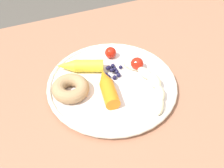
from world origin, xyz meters
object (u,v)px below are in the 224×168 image
carrot_orange (107,87)px  plate (112,85)px  donut (70,88)px  tomato_near (137,64)px  carrot_yellow (80,66)px  banana (151,82)px  tomato_mid (111,53)px  dining_table (122,107)px  blueberry_pile (113,71)px

carrot_orange → plate: bearing=-133.9°
donut → tomato_near: size_ratio=2.65×
carrot_orange → carrot_yellow: size_ratio=0.97×
carrot_yellow → tomato_near: tomato_near is taller
banana → tomato_mid: bearing=-70.5°
dining_table → banana: size_ratio=5.90×
banana → tomato_near: bearing=-86.9°
plate → banana: size_ratio=1.62×
carrot_yellow → blueberry_pile: size_ratio=2.20×
blueberry_pile → carrot_orange: bearing=56.5°
carrot_orange → tomato_near: same height
tomato_near → carrot_orange: bearing=25.8°
carrot_yellow → donut: same height
blueberry_pile → tomato_mid: tomato_mid is taller
plate → donut: donut is taller
tomato_near → tomato_mid: size_ratio=1.10×
banana → tomato_mid: tomato_mid is taller
plate → banana: (-0.09, 0.04, 0.02)m
dining_table → tomato_near: tomato_near is taller
donut → blueberry_pile: 0.13m
carrot_orange → carrot_yellow: carrot_orange is taller
plate → carrot_yellow: (0.06, -0.08, 0.02)m
carrot_yellow → tomato_near: bearing=160.7°
tomato_near → tomato_mid: 0.09m
blueberry_pile → tomato_near: bearing=173.1°
banana → tomato_mid: size_ratio=6.45×
tomato_mid → plate: bearing=70.0°
blueberry_pile → tomato_mid: bearing=-106.4°
plate → carrot_orange: carrot_orange is taller
blueberry_pile → tomato_mid: size_ratio=1.83×
banana → tomato_near: tomato_near is taller
blueberry_pile → banana: bearing=131.1°
carrot_yellow → tomato_mid: carrot_yellow is taller
plate → carrot_yellow: size_ratio=2.60×
banana → carrot_orange: 0.11m
plate → tomato_near: size_ratio=9.52×
carrot_yellow → banana: bearing=140.4°
dining_table → tomato_mid: 0.16m
carrot_yellow → tomato_near: 0.15m
donut → tomato_near: (-0.19, -0.02, 0.00)m
tomato_near → tomato_mid: bearing=-56.9°
carrot_yellow → donut: size_ratio=1.38×
banana → tomato_near: 0.07m
blueberry_pile → plate: bearing=64.2°
carrot_orange → blueberry_pile: bearing=-123.5°
dining_table → blueberry_pile: blueberry_pile is taller
plate → blueberry_pile: 0.04m
tomato_near → tomato_mid: (0.05, -0.07, -0.00)m
dining_table → tomato_near: bearing=-148.1°
carrot_orange → tomato_near: bearing=-154.2°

